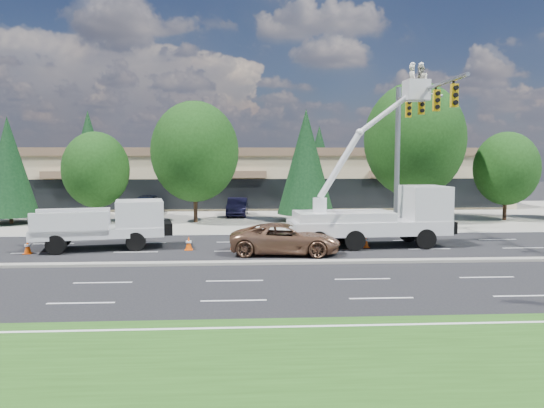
{
  "coord_description": "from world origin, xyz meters",
  "views": [
    {
      "loc": [
        0.25,
        -23.32,
        4.83
      ],
      "look_at": [
        1.83,
        3.08,
        2.4
      ],
      "focal_mm": 35.0,
      "sensor_mm": 36.0,
      "label": 1
    }
  ],
  "objects": [
    {
      "name": "ground",
      "position": [
        0.0,
        0.0,
        0.0
      ],
      "size": [
        140.0,
        140.0,
        0.0
      ],
      "primitive_type": "plane",
      "color": "black",
      "rests_on": "ground"
    },
    {
      "name": "tree_front_c",
      "position": [
        -10.0,
        15.0,
        3.81
      ],
      "size": [
        4.7,
        4.7,
        6.52
      ],
      "color": "#332114",
      "rests_on": "ground"
    },
    {
      "name": "concrete_apron",
      "position": [
        0.0,
        20.0,
        0.01
      ],
      "size": [
        140.0,
        22.0,
        0.01
      ],
      "primitive_type": "cube",
      "color": "gray",
      "rests_on": "ground"
    },
    {
      "name": "strip_mall",
      "position": [
        0.0,
        29.97,
        2.83
      ],
      "size": [
        50.4,
        15.4,
        5.5
      ],
      "color": "tan",
      "rests_on": "ground"
    },
    {
      "name": "traffic_cone_d",
      "position": [
        6.8,
        3.86,
        0.34
      ],
      "size": [
        0.4,
        0.4,
        0.7
      ],
      "color": "#EF4E07",
      "rests_on": "ground"
    },
    {
      "name": "parked_car_west",
      "position": [
        -7.44,
        20.28,
        0.84
      ],
      "size": [
        2.13,
        4.96,
        1.67
      ],
      "primitive_type": "imported",
      "rotation": [
        0.0,
        0.0,
        -0.03
      ],
      "color": "black",
      "rests_on": "ground"
    },
    {
      "name": "traffic_cone_b",
      "position": [
        -2.42,
        3.7,
        0.34
      ],
      "size": [
        0.4,
        0.4,
        0.7
      ],
      "color": "#EF4E07",
      "rests_on": "ground"
    },
    {
      "name": "tree_front_e",
      "position": [
        5.0,
        15.0,
        4.38
      ],
      "size": [
        4.15,
        4.15,
        8.17
      ],
      "color": "#332114",
      "rests_on": "ground"
    },
    {
      "name": "utility_pickup",
      "position": [
        -6.58,
        4.29,
        1.02
      ],
      "size": [
        6.82,
        3.59,
        2.48
      ],
      "rotation": [
        0.0,
        0.0,
        0.2
      ],
      "color": "silver",
      "rests_on": "ground"
    },
    {
      "name": "parked_car_east",
      "position": [
        0.0,
        18.97,
        0.73
      ],
      "size": [
        1.79,
        4.49,
        1.45
      ],
      "primitive_type": "imported",
      "rotation": [
        0.0,
        0.0,
        -0.06
      ],
      "color": "black",
      "rests_on": "ground"
    },
    {
      "name": "minivan",
      "position": [
        2.44,
        2.32,
        0.75
      ],
      "size": [
        5.63,
        3.06,
        1.5
      ],
      "primitive_type": "imported",
      "rotation": [
        0.0,
        0.0,
        1.46
      ],
      "color": "#885D42",
      "rests_on": "ground"
    },
    {
      "name": "signal_mast",
      "position": [
        10.03,
        7.04,
        6.06
      ],
      "size": [
        2.76,
        10.16,
        9.0
      ],
      "color": "gray",
      "rests_on": "ground"
    },
    {
      "name": "tree_back_a",
      "position": [
        -18.0,
        42.0,
        5.46
      ],
      "size": [
        5.16,
        5.16,
        10.17
      ],
      "color": "#332114",
      "rests_on": "ground"
    },
    {
      "name": "traffic_cone_a",
      "position": [
        -10.24,
        3.11,
        0.34
      ],
      "size": [
        0.4,
        0.4,
        0.7
      ],
      "color": "#EF4E07",
      "rests_on": "ground"
    },
    {
      "name": "bucket_truck",
      "position": [
        7.8,
        4.26,
        2.04
      ],
      "size": [
        8.56,
        3.23,
        9.68
      ],
      "rotation": [
        0.0,
        0.0,
        0.07
      ],
      "color": "silver",
      "rests_on": "ground"
    },
    {
      "name": "tree_back_c",
      "position": [
        10.0,
        42.0,
        4.54
      ],
      "size": [
        4.3,
        4.3,
        8.47
      ],
      "color": "#332114",
      "rests_on": "ground"
    },
    {
      "name": "tree_front_d",
      "position": [
        -3.0,
        15.0,
        5.09
      ],
      "size": [
        6.27,
        6.27,
        8.71
      ],
      "color": "#332114",
      "rests_on": "ground"
    },
    {
      "name": "tree_front_b",
      "position": [
        -16.0,
        15.0,
        4.06
      ],
      "size": [
        3.84,
        3.84,
        7.56
      ],
      "color": "#332114",
      "rests_on": "ground"
    },
    {
      "name": "tree_front_f",
      "position": [
        13.0,
        15.0,
        5.96
      ],
      "size": [
        7.34,
        7.34,
        10.19
      ],
      "color": "#332114",
      "rests_on": "ground"
    },
    {
      "name": "traffic_cone_c",
      "position": [
        -0.09,
        3.75,
        0.34
      ],
      "size": [
        0.4,
        0.4,
        0.7
      ],
      "color": "#EF4E07",
      "rests_on": "ground"
    },
    {
      "name": "tree_front_g",
      "position": [
        20.0,
        15.0,
        3.85
      ],
      "size": [
        4.75,
        4.75,
        6.59
      ],
      "color": "#332114",
      "rests_on": "ground"
    },
    {
      "name": "grass_verge",
      "position": [
        0.0,
        -13.0,
        0.01
      ],
      "size": [
        140.0,
        10.0,
        0.01
      ],
      "primitive_type": "cube",
      "color": "#214814",
      "rests_on": "ground"
    },
    {
      "name": "road_median",
      "position": [
        0.0,
        0.0,
        0.06
      ],
      "size": [
        120.0,
        0.55,
        0.12
      ],
      "primitive_type": "cube",
      "color": "gray",
      "rests_on": "ground"
    },
    {
      "name": "tree_back_d",
      "position": [
        22.0,
        42.0,
        5.51
      ],
      "size": [
        5.21,
        5.21,
        10.27
      ],
      "color": "#332114",
      "rests_on": "ground"
    },
    {
      "name": "tree_back_b",
      "position": [
        -4.0,
        42.0,
        5.33
      ],
      "size": [
        5.04,
        5.04,
        9.93
      ],
      "color": "#332114",
      "rests_on": "ground"
    }
  ]
}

